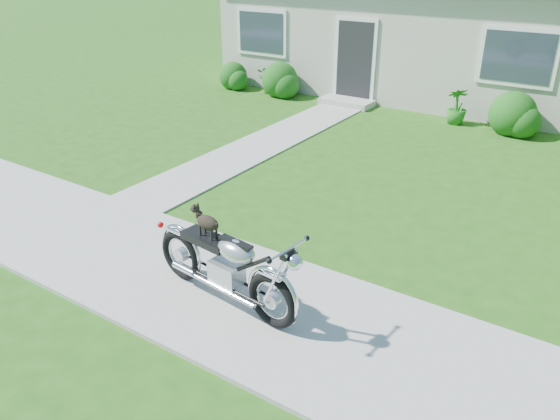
% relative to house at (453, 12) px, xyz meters
% --- Properties ---
extents(ground, '(80.00, 80.00, 0.00)m').
position_rel_house_xyz_m(ground, '(0.00, -11.99, -2.16)').
color(ground, '#235114').
rests_on(ground, ground).
extents(sidewalk, '(24.00, 2.20, 0.04)m').
position_rel_house_xyz_m(sidewalk, '(0.00, -11.99, -2.14)').
color(sidewalk, '#9E9B93').
rests_on(sidewalk, ground).
extents(walkway, '(1.20, 8.00, 0.03)m').
position_rel_house_xyz_m(walkway, '(-1.50, -6.99, -2.14)').
color(walkway, '#9E9B93').
rests_on(walkway, ground).
extents(house, '(12.60, 7.03, 4.50)m').
position_rel_house_xyz_m(house, '(0.00, 0.00, 0.00)').
color(house, beige).
rests_on(house, ground).
extents(shrub_row, '(10.58, 1.13, 1.13)m').
position_rel_house_xyz_m(shrub_row, '(0.60, -3.49, -1.72)').
color(shrub_row, '#1B5316').
rests_on(shrub_row, ground).
extents(potted_plant_left, '(0.71, 0.75, 0.68)m').
position_rel_house_xyz_m(potted_plant_left, '(-3.97, -3.44, -1.82)').
color(potted_plant_left, '#1C5616').
rests_on(potted_plant_left, ground).
extents(potted_plant_right, '(0.67, 0.67, 0.85)m').
position_rel_house_xyz_m(potted_plant_right, '(1.45, -3.44, -1.73)').
color(potted_plant_right, '#24711F').
rests_on(potted_plant_right, ground).
extents(motorcycle_with_dog, '(2.22, 0.60, 1.13)m').
position_rel_house_xyz_m(motorcycle_with_dog, '(1.47, -12.19, -1.62)').
color(motorcycle_with_dog, black).
rests_on(motorcycle_with_dog, sidewalk).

